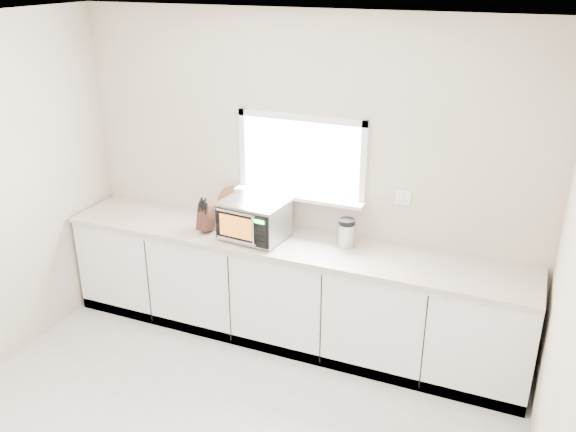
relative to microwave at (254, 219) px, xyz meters
The scene contains 7 objects.
back_wall 0.53m from the microwave, 52.60° to the left, with size 4.00×0.17×2.70m.
cabinets 0.71m from the microwave, 13.11° to the left, with size 3.92×0.60×0.88m, color white.
countertop 0.34m from the microwave, 11.12° to the left, with size 3.92×0.64×0.04m, color beige.
microwave is the anchor object (origin of this frame).
knife_block 0.43m from the microwave, behind, with size 0.11×0.22×0.31m.
cutting_board 0.47m from the microwave, 139.11° to the left, with size 0.29×0.29×0.02m, color #A26A3E.
coffee_grinder 0.76m from the microwave, 11.05° to the left, with size 0.17×0.17×0.24m.
Camera 1 is at (1.73, -2.44, 3.02)m, focal length 38.00 mm.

